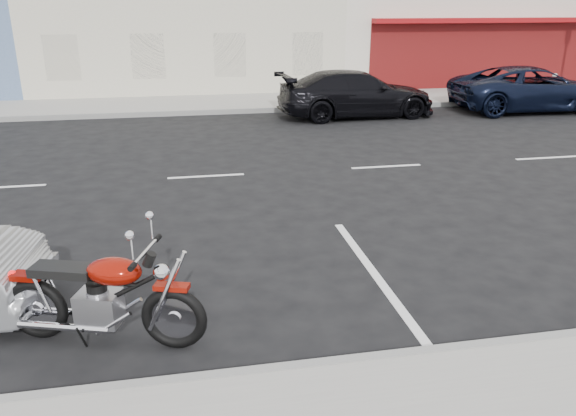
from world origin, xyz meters
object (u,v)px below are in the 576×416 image
object	(u,v)px
motorcycle	(176,305)
suv_far	(531,89)
car_far	(356,94)
fire_hydrant	(554,82)

from	to	relation	value
motorcycle	suv_far	distance (m)	16.78
suv_far	car_far	xyz separation A→B (m)	(-6.09, 0.11, -0.01)
fire_hydrant	motorcycle	distance (m)	20.76
motorcycle	car_far	xyz separation A→B (m)	(5.69, 12.06, 0.22)
motorcycle	fire_hydrant	bearing A→B (deg)	63.31
fire_hydrant	suv_far	distance (m)	3.99
motorcycle	car_far	world-z (taller)	car_far
fire_hydrant	motorcycle	size ratio (longest dim) A/B	0.33
fire_hydrant	car_far	world-z (taller)	car_far
suv_far	car_far	distance (m)	6.09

